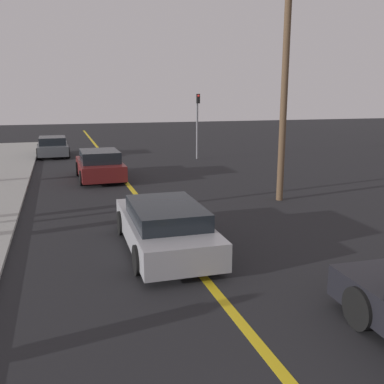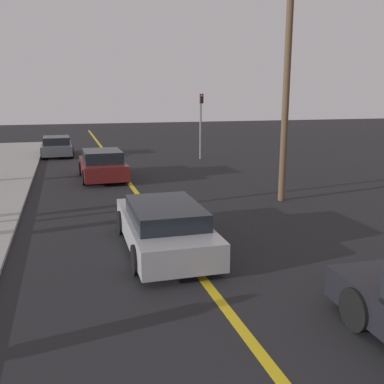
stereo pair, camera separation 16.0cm
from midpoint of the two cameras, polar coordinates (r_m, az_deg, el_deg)
name	(u,v)px [view 2 (the right image)]	position (r m, az deg, el deg)	size (l,w,h in m)	color
road_center_line	(128,181)	(19.46, -8.36, 1.48)	(0.20, 60.00, 0.01)	gold
car_ahead_center	(164,226)	(10.63, -3.33, -4.56)	(2.02, 4.60, 1.20)	#9E9EA3
car_far_distant	(102,165)	(20.04, -11.62, 3.54)	(2.04, 4.12, 1.34)	maroon
car_parked_left_lot	(57,146)	(28.51, -17.41, 5.82)	(1.95, 3.98, 1.24)	#4C5156
traffic_light	(201,119)	(25.76, 1.36, 9.67)	(0.18, 0.40, 3.86)	slate
utility_pole	(286,94)	(15.61, 12.72, 12.65)	(0.24, 0.24, 7.63)	brown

